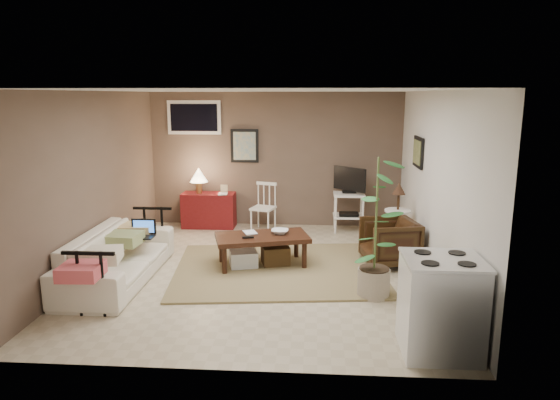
# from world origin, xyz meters

# --- Properties ---
(floor) EXTENTS (5.00, 5.00, 0.00)m
(floor) POSITION_xyz_m (0.00, 0.00, 0.00)
(floor) COLOR #C1B293
(floor) RESTS_ON ground
(art_back) EXTENTS (0.50, 0.03, 0.60)m
(art_back) POSITION_xyz_m (-0.55, 2.48, 1.45)
(art_back) COLOR black
(art_right) EXTENTS (0.03, 0.60, 0.45)m
(art_right) POSITION_xyz_m (2.23, 1.05, 1.52)
(art_right) COLOR black
(window) EXTENTS (0.96, 0.03, 0.60)m
(window) POSITION_xyz_m (-1.45, 2.48, 1.95)
(window) COLOR white
(rug) EXTENTS (3.00, 2.51, 0.03)m
(rug) POSITION_xyz_m (0.23, 0.06, 0.01)
(rug) COLOR #968457
(rug) RESTS_ON floor
(coffee_table) EXTENTS (1.38, 0.96, 0.48)m
(coffee_table) POSITION_xyz_m (-0.02, 0.19, 0.27)
(coffee_table) COLOR #32190D
(coffee_table) RESTS_ON floor
(sofa) EXTENTS (0.64, 2.18, 0.85)m
(sofa) POSITION_xyz_m (-1.80, -0.45, 0.43)
(sofa) COLOR silver
(sofa) RESTS_ON floor
(sofa_pillows) EXTENTS (0.42, 2.07, 0.15)m
(sofa_pillows) POSITION_xyz_m (-1.75, -0.70, 0.52)
(sofa_pillows) COLOR beige
(sofa_pillows) RESTS_ON sofa
(sofa_end_rails) EXTENTS (0.59, 2.17, 0.73)m
(sofa_end_rails) POSITION_xyz_m (-1.67, -0.45, 0.37)
(sofa_end_rails) COLOR black
(sofa_end_rails) RESTS_ON floor
(laptop) EXTENTS (0.33, 0.24, 0.23)m
(laptop) POSITION_xyz_m (-1.59, -0.08, 0.55)
(laptop) COLOR black
(laptop) RESTS_ON sofa
(red_console) EXTENTS (0.94, 0.42, 1.08)m
(red_console) POSITION_xyz_m (-1.20, 2.24, 0.37)
(red_console) COLOR maroon
(red_console) RESTS_ON floor
(spindle_chair) EXTENTS (0.47, 0.47, 0.83)m
(spindle_chair) POSITION_xyz_m (-0.18, 2.12, 0.39)
(spindle_chair) COLOR white
(spindle_chair) RESTS_ON floor
(tv_stand) EXTENTS (0.53, 0.50, 1.13)m
(tv_stand) POSITION_xyz_m (1.31, 2.14, 0.60)
(tv_stand) COLOR white
(tv_stand) RESTS_ON floor
(side_table) EXTENTS (0.39, 0.39, 1.06)m
(side_table) POSITION_xyz_m (1.98, 1.08, 0.65)
(side_table) COLOR white
(side_table) RESTS_ON floor
(armchair) EXTENTS (0.78, 0.81, 0.72)m
(armchair) POSITION_xyz_m (1.76, 0.39, 0.36)
(armchair) COLOR black
(armchair) RESTS_ON floor
(potted_plant) EXTENTS (0.42, 0.42, 1.69)m
(potted_plant) POSITION_xyz_m (1.42, -0.76, 0.90)
(potted_plant) COLOR tan
(potted_plant) RESTS_ON floor
(stove) EXTENTS (0.70, 0.66, 0.92)m
(stove) POSITION_xyz_m (1.87, -2.04, 0.46)
(stove) COLOR white
(stove) RESTS_ON floor
(bowl) EXTENTS (0.24, 0.07, 0.24)m
(bowl) POSITION_xyz_m (0.23, 0.29, 0.57)
(bowl) COLOR #32190D
(bowl) RESTS_ON coffee_table
(book_table) EXTENTS (0.16, 0.08, 0.23)m
(book_table) POSITION_xyz_m (-0.26, 0.26, 0.57)
(book_table) COLOR #32190D
(book_table) RESTS_ON coffee_table
(book_console) EXTENTS (0.16, 0.03, 0.22)m
(book_console) POSITION_xyz_m (-0.98, 2.12, 0.73)
(book_console) COLOR #32190D
(book_console) RESTS_ON red_console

